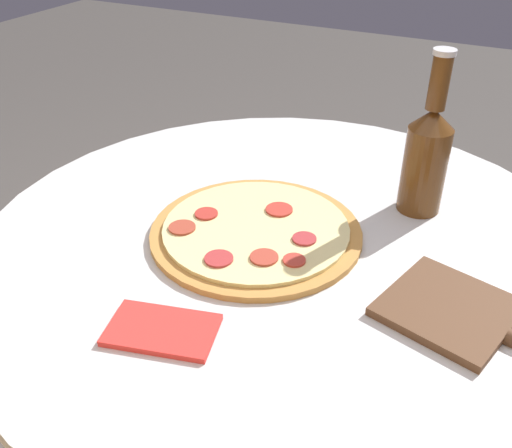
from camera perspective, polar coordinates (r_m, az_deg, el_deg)
name	(u,v)px	position (r m, az deg, el deg)	size (l,w,h in m)	color
table	(283,323)	(0.99, 2.73, -9.84)	(0.95, 0.95, 0.70)	silver
pizza	(256,231)	(0.87, -0.02, -0.70)	(0.32, 0.32, 0.02)	#B77F3D
beer_bottle	(427,155)	(0.94, 16.69, 6.65)	(0.07, 0.07, 0.26)	#563314
pizza_paddle	(473,320)	(0.77, 20.86, -8.98)	(0.32, 0.19, 0.02)	brown
napkin	(162,330)	(0.72, -9.37, -10.41)	(0.15, 0.11, 0.01)	red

